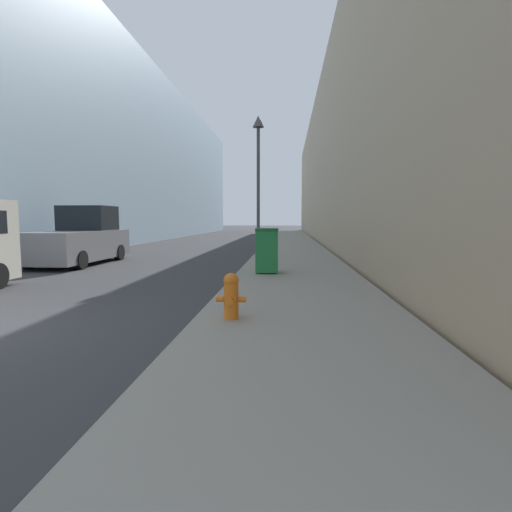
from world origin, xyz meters
TOP-DOWN VIEW (x-y plane):
  - sidewalk_right at (5.50, 18.00)m, footprint 3.50×60.00m
  - building_left_glass at (-10.64, 26.00)m, footprint 12.00×60.00m
  - building_right_stone at (13.35, 26.00)m, footprint 12.00×60.00m
  - fire_hydrant at (4.34, 1.02)m, footprint 0.47×0.35m
  - trash_bin at (4.63, 6.39)m, footprint 0.64×0.70m
  - lamppost at (4.08, 10.51)m, footprint 0.44×0.44m
  - pickup_truck at (-2.65, 9.54)m, footprint 2.08×5.00m

SIDE VIEW (x-z plane):
  - sidewalk_right at x=5.50m, z-range 0.00..0.14m
  - fire_hydrant at x=4.34m, z-range 0.16..0.88m
  - trash_bin at x=4.63m, z-range 0.16..1.45m
  - pickup_truck at x=-2.65m, z-range -0.20..2.01m
  - lamppost at x=4.08m, z-range 1.05..6.53m
  - building_right_stone at x=13.35m, z-range 0.00..11.24m
  - building_left_glass at x=-10.64m, z-range 0.00..13.18m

